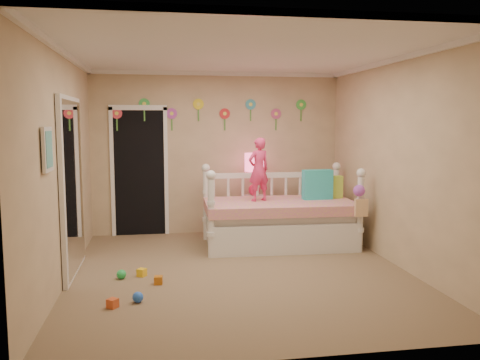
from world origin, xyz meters
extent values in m
cube|color=#7F684C|center=(0.00, 0.00, 0.00)|extent=(4.00, 4.50, 0.01)
cube|color=white|center=(0.00, 0.00, 2.60)|extent=(4.00, 4.50, 0.01)
cube|color=tan|center=(0.00, 2.25, 1.30)|extent=(4.00, 0.01, 2.60)
cube|color=tan|center=(-2.00, 0.00, 1.30)|extent=(0.01, 4.50, 2.60)
cube|color=tan|center=(2.00, 0.00, 1.30)|extent=(0.01, 4.50, 2.60)
cube|color=#25AFBB|center=(1.38, 1.26, 0.88)|extent=(0.45, 0.18, 0.44)
cube|color=#AFDC43|center=(1.60, 1.32, 0.83)|extent=(0.36, 0.14, 0.34)
imported|color=#F33771|center=(0.48, 1.25, 1.12)|extent=(0.39, 0.32, 0.92)
cube|color=white|center=(0.55, 1.91, 0.32)|extent=(0.43, 0.35, 0.64)
sphere|color=#EF1F53|center=(0.55, 1.91, 0.73)|extent=(0.18, 0.18, 0.18)
cylinder|color=#EF1F53|center=(0.55, 1.91, 0.93)|extent=(0.03, 0.03, 0.39)
cylinder|color=#FF4C7B|center=(0.55, 1.91, 1.17)|extent=(0.31, 0.31, 0.29)
cube|color=black|center=(-1.25, 2.23, 1.03)|extent=(0.90, 0.04, 2.07)
cube|color=white|center=(-1.96, 0.30, 1.05)|extent=(0.07, 1.30, 2.10)
cube|color=white|center=(-1.97, -0.90, 1.55)|extent=(0.05, 0.34, 0.42)
camera|label=1|loc=(-0.95, -5.73, 1.80)|focal=36.96mm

